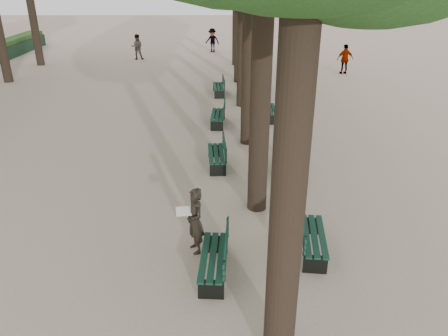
{
  "coord_description": "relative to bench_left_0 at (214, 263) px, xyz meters",
  "views": [
    {
      "loc": [
        0.56,
        -7.51,
        5.97
      ],
      "look_at": [
        0.6,
        3.0,
        1.2
      ],
      "focal_mm": 35.0,
      "sensor_mm": 36.0,
      "label": 1
    }
  ],
  "objects": [
    {
      "name": "bench_right_2",
      "position": [
        2.27,
        10.77,
        0.0
      ],
      "size": [
        0.58,
        1.8,
        0.92
      ],
      "color": "black",
      "rests_on": "ground"
    },
    {
      "name": "bench_left_0",
      "position": [
        0.0,
        0.0,
        0.0
      ],
      "size": [
        0.67,
        1.83,
        0.92
      ],
      "color": "black",
      "rests_on": "ground"
    },
    {
      "name": "pedestrian_c",
      "position": [
        7.88,
        19.98,
        0.64
      ],
      "size": [
        1.1,
        0.49,
        1.82
      ],
      "primitive_type": "imported",
      "rotation": [
        0.0,
        0.0,
        3.27
      ],
      "color": "#262628",
      "rests_on": "ground"
    },
    {
      "name": "bench_right_3",
      "position": [
        2.27,
        15.43,
        0.0
      ],
      "size": [
        0.8,
        1.86,
        0.92
      ],
      "color": "black",
      "rests_on": "ground"
    },
    {
      "name": "ground",
      "position": [
        -0.37,
        -0.12,
        -0.27
      ],
      "size": [
        120.0,
        120.0,
        0.0
      ],
      "primitive_type": "plane",
      "color": "#BDA48F",
      "rests_on": "ground"
    },
    {
      "name": "pedestrian_b",
      "position": [
        -0.59,
        28.1,
        0.64
      ],
      "size": [
        1.23,
        0.78,
        1.82
      ],
      "primitive_type": "imported",
      "rotation": [
        0.0,
        0.0,
        5.9
      ],
      "color": "#262628",
      "rests_on": "ground"
    },
    {
      "name": "bench_right_0",
      "position": [
        2.27,
        0.79,
        0.0
      ],
      "size": [
        0.76,
        1.85,
        0.92
      ],
      "color": "black",
      "rests_on": "ground"
    },
    {
      "name": "bench_left_3",
      "position": [
        -0.0,
        14.89,
        0.0
      ],
      "size": [
        0.67,
        1.83,
        0.92
      ],
      "color": "black",
      "rests_on": "ground"
    },
    {
      "name": "bench_left_1",
      "position": [
        -0.0,
        5.7,
        0.0
      ],
      "size": [
        0.67,
        1.83,
        0.92
      ],
      "color": "black",
      "rests_on": "ground"
    },
    {
      "name": "bench_left_2",
      "position": [
        0.0,
        9.98,
        0.0
      ],
      "size": [
        0.65,
        1.82,
        0.92
      ],
      "color": "black",
      "rests_on": "ground"
    },
    {
      "name": "man_with_map",
      "position": [
        -0.43,
        0.87,
        0.53
      ],
      "size": [
        0.71,
        0.71,
        1.6
      ],
      "color": "black",
      "rests_on": "ground"
    },
    {
      "name": "pedestrian_a",
      "position": [
        -6.02,
        25.01,
        0.62
      ],
      "size": [
        0.89,
        0.44,
        1.78
      ],
      "primitive_type": "imported",
      "rotation": [
        0.0,
        0.0,
        3.24
      ],
      "color": "#262628",
      "rests_on": "ground"
    },
    {
      "name": "bench_right_1",
      "position": [
        2.27,
        4.99,
        0.0
      ],
      "size": [
        0.78,
        1.85,
        0.92
      ],
      "color": "black",
      "rests_on": "ground"
    }
  ]
}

